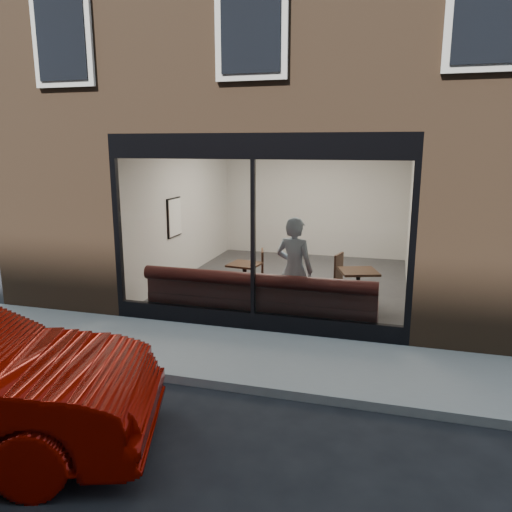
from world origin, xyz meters
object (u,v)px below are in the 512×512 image
(cafe_table_left, at_px, (245,264))
(cafe_chair_left, at_px, (253,284))
(cafe_table_right, at_px, (359,271))
(cafe_chair_right, at_px, (329,287))
(person, at_px, (294,270))
(banquette, at_px, (260,309))

(cafe_table_left, bearing_deg, cafe_chair_left, 82.24)
(cafe_table_right, distance_m, cafe_chair_left, 2.22)
(cafe_chair_right, bearing_deg, cafe_table_right, 153.15)
(person, height_order, cafe_chair_left, person)
(banquette, bearing_deg, cafe_table_left, 119.36)
(cafe_chair_right, bearing_deg, person, 87.47)
(cafe_table_right, bearing_deg, cafe_table_left, -178.72)
(cafe_table_right, bearing_deg, cafe_chair_left, 170.67)
(banquette, bearing_deg, cafe_chair_left, 110.42)
(banquette, distance_m, cafe_table_right, 2.00)
(banquette, distance_m, person, 0.92)
(banquette, height_order, person, person)
(cafe_table_left, height_order, cafe_chair_left, cafe_table_left)
(cafe_chair_left, bearing_deg, cafe_chair_right, 170.16)
(person, xyz_separation_m, cafe_table_right, (1.02, 0.91, -0.18))
(cafe_table_left, bearing_deg, cafe_chair_right, 19.76)
(person, xyz_separation_m, cafe_chair_right, (0.42, 1.43, -0.68))
(banquette, distance_m, cafe_chair_left, 1.56)
(banquette, relative_size, person, 2.18)
(cafe_table_left, bearing_deg, cafe_table_right, 1.28)
(cafe_table_left, height_order, cafe_chair_right, cafe_table_left)
(person, distance_m, cafe_table_right, 1.38)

